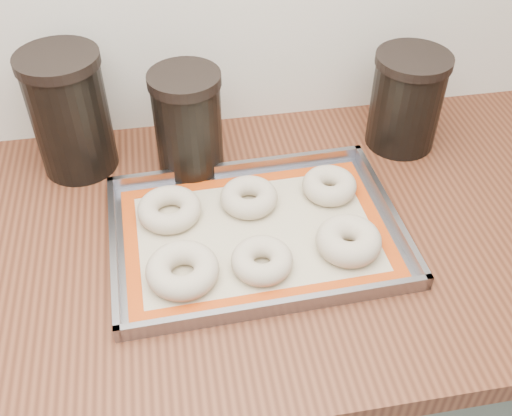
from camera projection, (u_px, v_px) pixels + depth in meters
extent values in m
cube|color=#596559|center=(310.00, 375.00, 1.31)|extent=(3.00, 0.65, 0.86)
cube|color=brown|center=(326.00, 229.00, 1.01)|extent=(3.06, 0.68, 0.04)
cube|color=gray|center=(256.00, 234.00, 0.97)|extent=(0.47, 0.34, 0.00)
cube|color=gray|center=(238.00, 168.00, 1.07)|extent=(0.46, 0.02, 0.02)
cube|color=gray|center=(279.00, 307.00, 0.84)|extent=(0.46, 0.02, 0.02)
cube|color=gray|center=(114.00, 250.00, 0.93)|extent=(0.02, 0.33, 0.02)
cube|color=gray|center=(389.00, 210.00, 0.99)|extent=(0.02, 0.33, 0.02)
cube|color=#C6B793|center=(256.00, 233.00, 0.97)|extent=(0.43, 0.30, 0.00)
cube|color=#BF3F0C|center=(241.00, 180.00, 1.06)|extent=(0.42, 0.03, 0.00)
cube|color=#BF3F0C|center=(275.00, 296.00, 0.87)|extent=(0.42, 0.03, 0.00)
cube|color=#BF3F0C|center=(132.00, 251.00, 0.94)|extent=(0.03, 0.25, 0.00)
cube|color=#BF3F0C|center=(373.00, 216.00, 1.00)|extent=(0.03, 0.25, 0.00)
torus|color=#C3B297|center=(183.00, 270.00, 0.88)|extent=(0.14, 0.14, 0.04)
torus|color=#C3B297|center=(262.00, 261.00, 0.90)|extent=(0.10, 0.10, 0.03)
torus|color=#C3B297|center=(349.00, 241.00, 0.93)|extent=(0.13, 0.13, 0.04)
torus|color=#C3B297|center=(169.00, 209.00, 0.98)|extent=(0.11, 0.11, 0.03)
torus|color=#C3B297|center=(249.00, 197.00, 1.00)|extent=(0.11, 0.11, 0.03)
torus|color=#C3B297|center=(329.00, 186.00, 1.03)|extent=(0.11, 0.11, 0.04)
cylinder|color=black|center=(71.00, 118.00, 1.04)|extent=(0.13, 0.13, 0.20)
cylinder|color=black|center=(57.00, 60.00, 0.96)|extent=(0.14, 0.14, 0.02)
cylinder|color=black|center=(188.00, 127.00, 1.05)|extent=(0.12, 0.12, 0.17)
cylinder|color=black|center=(184.00, 79.00, 0.98)|extent=(0.12, 0.12, 0.02)
cylinder|color=black|center=(405.00, 105.00, 1.10)|extent=(0.13, 0.13, 0.17)
cylinder|color=black|center=(414.00, 60.00, 1.04)|extent=(0.14, 0.14, 0.02)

